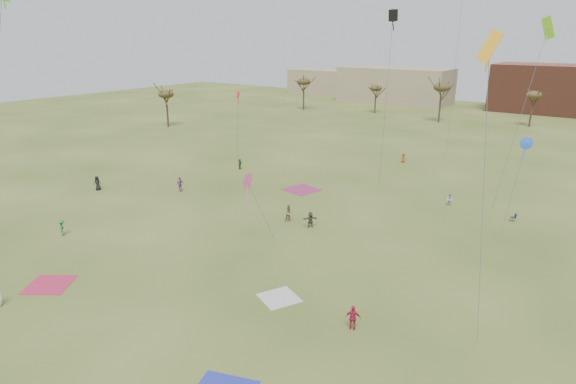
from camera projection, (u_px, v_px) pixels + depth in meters
The scene contains 19 objects.
ground at pixel (195, 302), 36.08m from camera, with size 260.00×260.00×0.00m, color #3C5119.
flyer_near_center at pixel (62, 228), 47.93m from camera, with size 1.03×0.59×1.60m, color #256F3D.
spectator_fore_a at pixel (353, 318), 32.46m from camera, with size 1.05×0.44×1.79m, color #B61F44.
spectator_fore_b at pixel (289, 213), 51.52m from camera, with size 0.91×0.71×1.87m, color #91795C.
spectator_fore_c at pixel (310, 220), 49.91m from camera, with size 1.57×0.50×1.69m, color brown.
flyer_mid_a at pixel (97, 183), 61.94m from camera, with size 0.91×0.59×1.87m, color black.
spectator_mid_d at pixel (180, 184), 61.45m from camera, with size 1.11×0.46×1.89m, color purple.
spectator_mid_e at pixel (450, 200), 56.23m from camera, with size 0.75×0.58×1.54m, color silver.
flyer_far_a at pixel (240, 164), 71.80m from camera, with size 1.45×0.46×1.57m, color #206237.
flyer_far_b at pixel (403, 158), 75.59m from camera, with size 0.72×0.47×1.48m, color #9D3E1B.
blanket_red at pixel (49, 285), 38.59m from camera, with size 3.25×3.25×0.03m, color #C0264C.
blanket_cream at pixel (279, 298), 36.63m from camera, with size 2.68×2.68×0.03m, color silver.
blanket_plum at pixel (301, 190), 62.37m from camera, with size 3.89×3.89×0.03m, color #962E5C.
camp_chair_right at pixel (513, 219), 51.70m from camera, with size 0.72×0.70×0.87m.
kites_aloft at pixel (425, 41), 55.66m from camera, with size 57.35×66.64×24.86m.
tree_line at pixel (472, 98), 96.60m from camera, with size 117.44×49.32×8.91m.
building_tan at pixel (395, 85), 142.80m from camera, with size 32.00×14.00×10.00m, color #937F60.
building_brick at pixel (548, 88), 124.17m from camera, with size 26.00×16.00×12.00m, color brown.
building_tan_west at pixel (321, 81), 165.15m from camera, with size 20.00×12.00×8.00m, color #937F60.
Camera 1 is at (24.21, -21.73, 18.98)m, focal length 30.12 mm.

